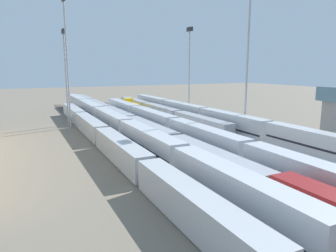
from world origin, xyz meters
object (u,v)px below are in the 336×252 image
object	(u,v)px
light_mast_2	(189,61)
control_tower	(336,109)
light_mast_3	(66,48)
train_on_track_0	(204,117)
train_on_track_6	(103,136)
train_on_track_4	(128,122)
train_on_track_3	(174,129)
light_mast_0	(248,48)
train_on_track_2	(131,107)
light_mast_1	(65,65)
train_on_track_5	(111,122)
train_on_track_1	(160,112)

from	to	relation	value
light_mast_2	control_tower	bearing A→B (deg)	-162.16
light_mast_3	train_on_track_0	bearing A→B (deg)	-112.46
train_on_track_6	light_mast_3	xyz separation A→B (m)	(23.08, 2.82, 18.46)
control_tower	train_on_track_4	bearing A→B (deg)	49.99
train_on_track_3	control_tower	bearing A→B (deg)	-114.95
train_on_track_6	light_mast_0	xyz separation A→B (m)	(-4.80, -32.02, 17.85)
light_mast_2	train_on_track_2	bearing A→B (deg)	38.08
train_on_track_3	control_tower	distance (m)	35.04
train_on_track_6	train_on_track_4	distance (m)	17.01
train_on_track_6	light_mast_1	distance (m)	30.87
train_on_track_6	train_on_track_2	world-z (taller)	train_on_track_2
train_on_track_6	train_on_track_3	distance (m)	15.18
train_on_track_4	train_on_track_5	bearing A→B (deg)	110.60
light_mast_0	train_on_track_0	bearing A→B (deg)	8.04
train_on_track_0	train_on_track_1	distance (m)	18.36
train_on_track_3	light_mast_2	world-z (taller)	light_mast_2
train_on_track_4	train_on_track_1	bearing A→B (deg)	-48.19
light_mast_1	train_on_track_0	bearing A→B (deg)	-118.26
train_on_track_4	light_mast_1	size ratio (longest dim) A/B	5.42
train_on_track_3	light_mast_3	distance (m)	35.75
train_on_track_2	light_mast_2	size ratio (longest dim) A/B	0.36
train_on_track_2	light_mast_0	size ratio (longest dim) A/B	0.31
train_on_track_0	train_on_track_2	xyz separation A→B (m)	(31.46, 10.00, -0.46)
train_on_track_5	light_mast_1	world-z (taller)	light_mast_1
train_on_track_1	train_on_track_6	bearing A→B (deg)	137.38
train_on_track_4	light_mast_0	distance (m)	33.86
train_on_track_2	light_mast_0	distance (m)	50.53
train_on_track_0	train_on_track_2	bearing A→B (deg)	17.63
train_on_track_1	train_on_track_4	xyz separation A→B (m)	(-13.42, 15.00, 0.05)
train_on_track_4	control_tower	size ratio (longest dim) A/B	11.95
train_on_track_3	train_on_track_1	size ratio (longest dim) A/B	1.34
train_on_track_3	light_mast_2	bearing A→B (deg)	-35.18
train_on_track_0	train_on_track_5	world-z (taller)	same
train_on_track_5	control_tower	bearing A→B (deg)	-124.73
train_on_track_4	train_on_track_6	bearing A→B (deg)	143.98
light_mast_2	light_mast_1	bearing A→B (deg)	84.84
train_on_track_1	light_mast_1	size ratio (longest dim) A/B	2.79
train_on_track_6	train_on_track_3	world-z (taller)	train_on_track_3
train_on_track_4	light_mast_1	xyz separation A→B (m)	(13.38, 12.78, 14.42)
train_on_track_1	control_tower	distance (m)	49.30
train_on_track_0	light_mast_3	size ratio (longest dim) A/B	2.89
train_on_track_6	train_on_track_3	xyz separation A→B (m)	(-2.24, -15.00, 0.60)
light_mast_2	train_on_track_5	bearing A→B (deg)	112.89
train_on_track_1	train_on_track_5	bearing A→B (deg)	127.41
train_on_track_3	light_mast_1	distance (m)	37.02
train_on_track_0	light_mast_0	distance (m)	22.51
train_on_track_6	light_mast_1	bearing A→B (deg)	5.84
train_on_track_5	train_on_track_2	bearing A→B (deg)	-27.27
train_on_track_0	light_mast_1	distance (m)	39.71
train_on_track_6	train_on_track_5	size ratio (longest dim) A/B	0.80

